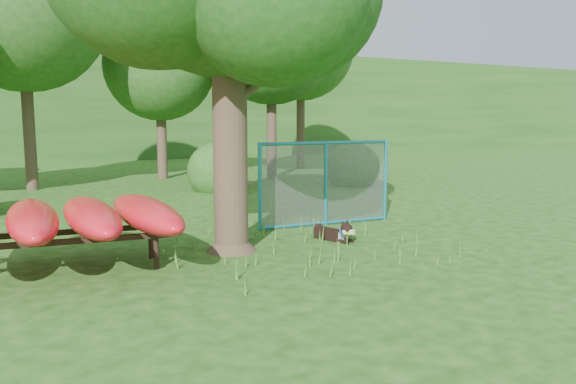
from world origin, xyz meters
TOP-DOWN VIEW (x-y plane):
  - ground at (0.00, 0.00)m, footprint 80.00×80.00m
  - wooden_post at (-0.20, 2.13)m, footprint 0.35×0.18m
  - kayak_rack at (-3.47, 1.54)m, footprint 3.27×3.45m
  - husky_dog at (1.26, 1.28)m, footprint 0.43×0.96m
  - fence_section at (1.92, 2.63)m, footprint 3.06×0.37m
  - wildflower_clump at (1.19, 0.79)m, footprint 0.12×0.11m
  - bg_tree_b at (-3.00, 12.00)m, footprint 5.20×5.20m
  - bg_tree_c at (1.50, 13.00)m, footprint 4.00×4.00m
  - bg_tree_d at (5.00, 11.00)m, footprint 4.80×4.80m
  - bg_tree_e at (8.00, 14.00)m, footprint 4.60×4.60m
  - shrub_right at (6.50, 8.00)m, footprint 1.80×1.80m
  - shrub_mid at (2.00, 9.00)m, footprint 1.80×1.80m
  - wooded_hillside at (0.00, 28.00)m, footprint 80.00×12.00m

SIDE VIEW (x-z plane):
  - ground at x=0.00m, z-range 0.00..0.00m
  - shrub_right at x=6.50m, z-range -0.90..0.90m
  - shrub_mid at x=2.00m, z-range -0.90..0.90m
  - husky_dog at x=1.26m, z-range -0.06..0.37m
  - wildflower_clump at x=1.19m, z-range 0.08..0.34m
  - wooden_post at x=-0.20m, z-range 0.04..1.32m
  - kayak_rack at x=-3.47m, z-range 0.28..1.33m
  - fence_section at x=1.92m, z-range -0.60..2.39m
  - wooded_hillside at x=0.00m, z-range 0.00..6.00m
  - bg_tree_c at x=1.50m, z-range 1.05..7.17m
  - bg_tree_d at x=5.00m, z-range 1.33..8.83m
  - bg_tree_e at x=8.00m, z-range 1.46..9.01m
  - bg_tree_b at x=-3.00m, z-range 1.50..9.72m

